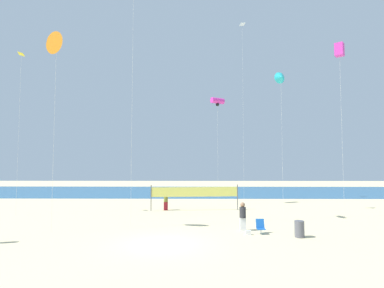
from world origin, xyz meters
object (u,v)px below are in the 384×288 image
volleyball_net (195,193)px  beach_handbag (248,233)px  kite_orange_delta (57,44)px  trash_barrel (299,229)px  beachgoer_olive_shirt (166,200)px  beachgoer_charcoal_shirt (243,215)px  kite_magenta_box (339,50)px  kite_yellow_diamond (22,58)px  kite_magenta_tube (217,101)px  kite_cyan_delta (281,77)px  folding_beach_chair (261,226)px  kite_white_diamond (242,27)px

volleyball_net → beach_handbag: bearing=-71.1°
kite_orange_delta → trash_barrel: bearing=-4.4°
volleyball_net → beachgoer_olive_shirt: bearing=177.7°
beachgoer_charcoal_shirt → kite_magenta_box: size_ratio=0.13×
kite_yellow_diamond → beachgoer_olive_shirt: bearing=12.7°
kite_yellow_diamond → kite_orange_delta: bearing=-46.6°
beach_handbag → trash_barrel: bearing=-11.7°
kite_yellow_diamond → kite_magenta_tube: bearing=20.2°
kite_magenta_tube → kite_cyan_delta: 7.34m
folding_beach_chair → kite_cyan_delta: bearing=37.5°
kite_magenta_box → kite_yellow_diamond: 27.55m
trash_barrel → kite_yellow_diamond: 26.41m
volleyball_net → kite_white_diamond: 21.95m
beachgoer_olive_shirt → trash_barrel: beachgoer_olive_shirt is taller
kite_cyan_delta → trash_barrel: bearing=-100.5°
beachgoer_charcoal_shirt → beach_handbag: 1.45m
trash_barrel → kite_magenta_box: bearing=48.7°
trash_barrel → kite_white_diamond: bearing=91.4°
kite_magenta_tube → beachgoer_charcoal_shirt: bearing=-86.7°
beachgoer_charcoal_shirt → kite_orange_delta: 16.82m
trash_barrel → kite_orange_delta: size_ratio=0.07×
beachgoer_olive_shirt → trash_barrel: bearing=19.5°
beachgoer_charcoal_shirt → kite_yellow_diamond: (-18.46, 5.84, 12.71)m
beachgoer_charcoal_shirt → kite_cyan_delta: kite_cyan_delta is taller
beach_handbag → volleyball_net: bearing=108.9°
volleyball_net → trash_barrel: bearing=-58.7°
kite_magenta_box → kite_cyan_delta: size_ratio=1.12×
kite_white_diamond → kite_orange_delta: (-15.04, -17.13, -8.87)m
folding_beach_chair → kite_cyan_delta: (3.91, 8.67, 11.97)m
kite_orange_delta → kite_white_diamond: bearing=48.7°
beachgoer_charcoal_shirt → beach_handbag: (0.15, -1.17, -0.85)m
kite_white_diamond → kite_cyan_delta: bearing=-75.7°
beach_handbag → kite_magenta_box: bearing=34.8°
beachgoer_olive_shirt → kite_magenta_box: kite_magenta_box is taller
folding_beach_chair → volleyball_net: size_ratio=0.11×
volleyball_net → kite_yellow_diamond: (-15.28, -2.73, 12.06)m
kite_magenta_tube → kite_yellow_diamond: kite_yellow_diamond is taller
beachgoer_charcoal_shirt → beach_handbag: bearing=110.2°
beachgoer_charcoal_shirt → volleyball_net: size_ratio=0.22×
kite_magenta_box → volleyball_net: bearing=163.9°
volleyball_net → kite_cyan_delta: bearing=-5.2°
kite_white_diamond → beachgoer_charcoal_shirt: bearing=-99.2°
volleyball_net → kite_yellow_diamond: 19.66m
folding_beach_chair → kite_orange_delta: size_ratio=0.07×
beachgoer_charcoal_shirt → beachgoer_olive_shirt: bearing=-43.0°
folding_beach_chair → kite_white_diamond: kite_white_diamond is taller
kite_orange_delta → beachgoer_olive_shirt: bearing=55.2°
beachgoer_olive_shirt → kite_orange_delta: (-6.46, -9.28, 11.46)m
beach_handbag → kite_orange_delta: size_ratio=0.03×
kite_orange_delta → volleyball_net: bearing=44.9°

